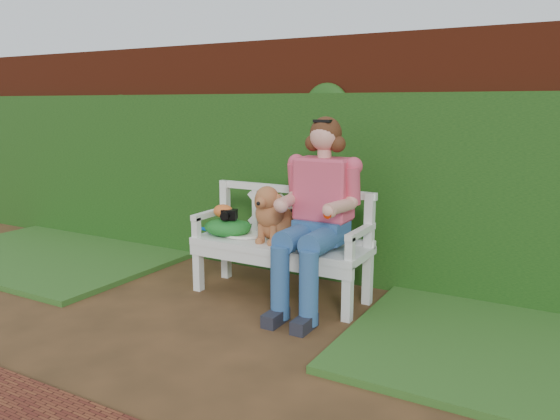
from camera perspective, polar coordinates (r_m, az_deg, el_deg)
The scene contains 12 objects.
ground at distance 4.09m, azimuth -10.77°, elevation -12.32°, with size 60.00×60.00×0.00m, color #3A2816.
brick_wall at distance 5.37m, azimuth 2.04°, elevation 5.61°, with size 10.00×0.30×2.20m, color #63200E.
ivy_hedge at distance 5.21m, azimuth 0.90°, elevation 2.67°, with size 10.00×0.18×1.70m, color #2B5918.
grass_left at distance 6.34m, azimuth -22.20°, elevation -4.25°, with size 2.60×2.00×0.05m, color #27511B.
grass_right at distance 4.06m, azimuth 26.81°, elevation -13.19°, with size 2.60×2.00×0.05m, color #27511B.
garden_bench at distance 4.61m, azimuth -0.00°, elevation -6.23°, with size 1.58×0.60×0.48m, color white, non-canonical shape.
seated_woman at distance 4.29m, azimuth 4.26°, elevation -0.24°, with size 0.65×0.87×1.54m, color #FD384F, non-canonical shape.
dog at distance 4.54m, azimuth -0.61°, elevation -0.24°, with size 0.32×0.44×0.48m, color olive, non-canonical shape.
tennis_racket at distance 4.76m, azimuth -4.36°, elevation -2.50°, with size 0.68×0.29×0.03m, color white, non-canonical shape.
green_bag at distance 4.77m, azimuth -5.53°, elevation -1.78°, with size 0.43×0.33×0.15m, color green, non-canonical shape.
camera_item at distance 4.72m, azimuth -5.31°, elevation -0.46°, with size 0.13×0.10×0.09m, color black.
baseball_glove at distance 4.78m, azimuth -5.94°, elevation -0.12°, with size 0.19×0.14×0.12m, color orange.
Camera 1 is at (2.47, -2.84, 1.62)m, focal length 35.00 mm.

